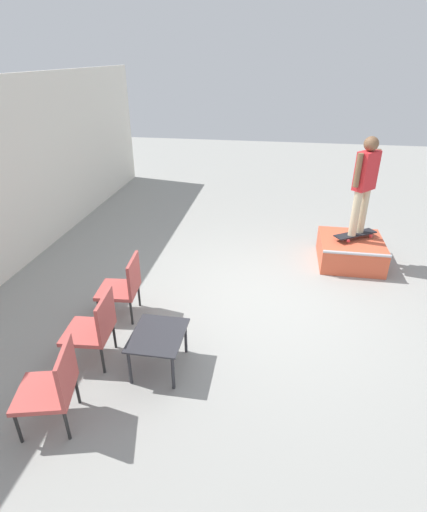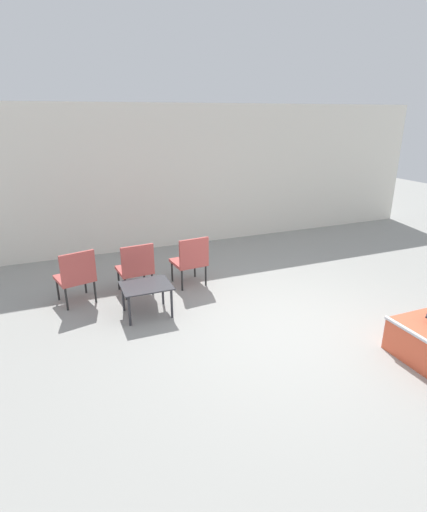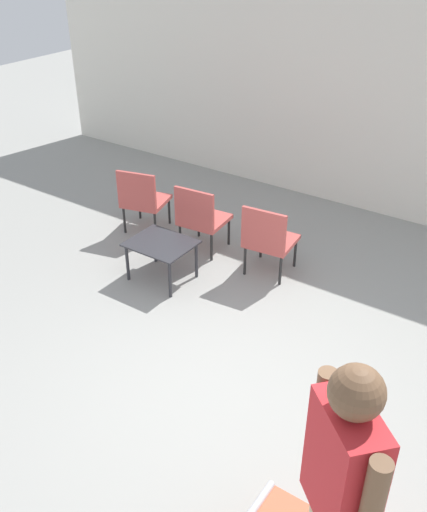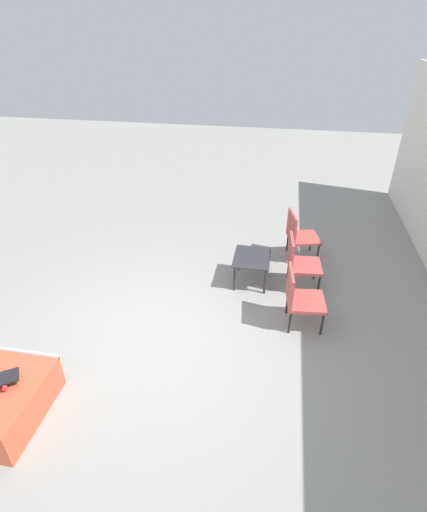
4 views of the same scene
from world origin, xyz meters
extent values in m
plane|color=gray|center=(0.00, 0.00, 0.00)|extent=(24.00, 24.00, 0.00)
cube|color=white|center=(0.00, 4.22, 1.50)|extent=(12.00, 0.06, 3.00)
cylinder|color=#B7B7BC|center=(0.89, -1.33, 0.43)|extent=(0.05, 1.05, 0.05)
cube|color=#2D2D33|center=(-1.64, 1.19, 0.46)|extent=(0.71, 0.58, 0.02)
cylinder|color=#2D2D33|center=(-1.95, 0.95, 0.22)|extent=(0.04, 0.04, 0.45)
cylinder|color=#2D2D33|center=(-1.34, 0.95, 0.22)|extent=(0.04, 0.04, 0.45)
cylinder|color=#2D2D33|center=(-1.95, 1.44, 0.22)|extent=(0.04, 0.04, 0.45)
cylinder|color=#2D2D33|center=(-1.34, 1.44, 0.22)|extent=(0.04, 0.04, 0.45)
cylinder|color=black|center=(-2.41, 2.30, 0.18)|extent=(0.03, 0.03, 0.37)
cylinder|color=black|center=(-2.84, 2.19, 0.18)|extent=(0.03, 0.03, 0.37)
cylinder|color=black|center=(-2.31, 1.87, 0.18)|extent=(0.03, 0.03, 0.37)
cylinder|color=black|center=(-2.73, 1.77, 0.18)|extent=(0.03, 0.03, 0.37)
cube|color=#B74C47|center=(-2.57, 2.03, 0.39)|extent=(0.63, 0.63, 0.05)
cube|color=#B74C47|center=(-2.51, 1.80, 0.65)|extent=(0.51, 0.17, 0.46)
cylinder|color=black|center=(-1.44, 2.27, 0.18)|extent=(0.03, 0.03, 0.37)
cylinder|color=black|center=(-1.88, 2.23, 0.18)|extent=(0.03, 0.03, 0.37)
cylinder|color=black|center=(-1.41, 1.83, 0.18)|extent=(0.03, 0.03, 0.37)
cylinder|color=black|center=(-1.84, 1.80, 0.18)|extent=(0.03, 0.03, 0.37)
cube|color=#B74C47|center=(-1.64, 2.03, 0.39)|extent=(0.56, 0.56, 0.05)
cube|color=#B74C47|center=(-1.62, 1.79, 0.65)|extent=(0.52, 0.08, 0.46)
cylinder|color=black|center=(-0.52, 2.27, 0.18)|extent=(0.03, 0.03, 0.37)
cylinder|color=black|center=(-0.96, 2.23, 0.18)|extent=(0.03, 0.03, 0.37)
cylinder|color=black|center=(-0.48, 1.84, 0.18)|extent=(0.03, 0.03, 0.37)
cylinder|color=black|center=(-0.91, 1.79, 0.18)|extent=(0.03, 0.03, 0.37)
cube|color=#B74C47|center=(-0.72, 2.03, 0.39)|extent=(0.57, 0.57, 0.05)
cube|color=#B74C47|center=(-0.69, 1.80, 0.65)|extent=(0.52, 0.09, 0.46)
camera|label=1|loc=(-5.07, -0.01, 3.27)|focal=28.00mm
camera|label=2|loc=(-2.73, -4.05, 2.80)|focal=28.00mm
camera|label=3|loc=(1.93, -3.00, 3.60)|focal=40.00mm
camera|label=4|loc=(3.85, 1.53, 3.84)|focal=28.00mm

